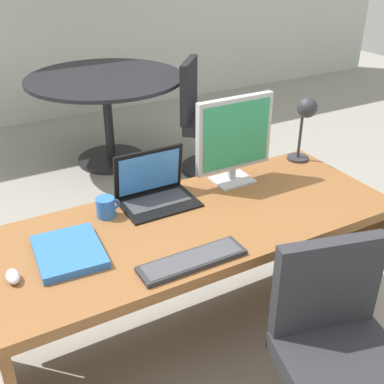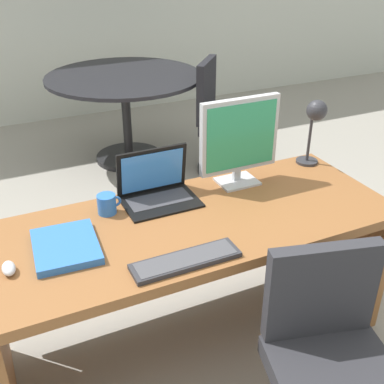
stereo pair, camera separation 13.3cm
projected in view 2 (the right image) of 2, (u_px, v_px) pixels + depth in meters
name	position (u px, v px, depth m)	size (l,w,h in m)	color
ground	(112.00, 207.00, 3.69)	(12.00, 12.00, 0.00)	gray
desk	(191.00, 248.00, 2.27)	(1.84, 0.74, 0.73)	brown
monitor	(239.00, 138.00, 2.35)	(0.42, 0.16, 0.45)	#B7BABF
laptop	(156.00, 184.00, 2.29)	(0.35, 0.25, 0.24)	black
keyboard	(186.00, 260.00, 1.86)	(0.44, 0.12, 0.02)	#2D2D33
mouse	(9.00, 268.00, 1.80)	(0.05, 0.09, 0.04)	silver
desk_lamp	(315.00, 119.00, 2.53)	(0.12, 0.14, 0.37)	#2D2D33
book	(66.00, 246.00, 1.94)	(0.27, 0.33, 0.03)	blue
coffee_mug	(107.00, 204.00, 2.18)	(0.11, 0.09, 0.09)	blue
office_chair	(329.00, 381.00, 1.82)	(0.56, 0.58, 0.87)	black
meeting_table	(125.00, 96.00, 4.20)	(1.34, 1.34, 0.79)	black
meeting_chair_near	(223.00, 129.00, 4.09)	(0.66, 0.65, 0.96)	black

